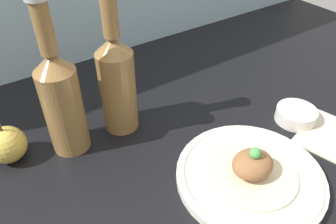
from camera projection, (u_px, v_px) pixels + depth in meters
ground_plane at (204, 184)px, 60.32cm from camera, size 180.00×110.00×4.00cm
plate at (250, 176)px, 58.02cm from camera, size 26.18×26.18×1.88cm
plated_food at (252, 167)px, 56.60cm from camera, size 16.34×16.34×6.05cm
cider_bottle_left at (61, 99)px, 58.56cm from camera, size 7.23×7.23×30.42cm
cider_bottle_right at (117, 80)px, 63.47cm from camera, size 7.23×7.23×30.42cm
apple at (7, 145)px, 60.59cm from camera, size 7.05×7.05×8.40cm
dipping_bowl at (296, 115)px, 70.79cm from camera, size 8.58×8.58×2.93cm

